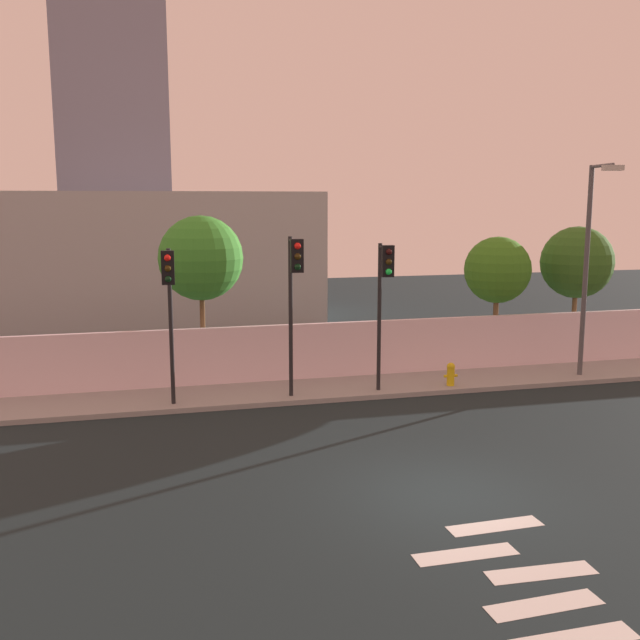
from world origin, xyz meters
TOP-DOWN VIEW (x-y plane):
  - ground_plane at (0.00, 0.00)m, footprint 80.00×80.00m
  - sidewalk at (0.00, 8.20)m, footprint 36.00×2.40m
  - perimeter_wall at (0.00, 9.49)m, footprint 36.00×0.18m
  - crosswalk_marking at (0.07, -3.67)m, footprint 3.52×4.75m
  - traffic_light_left at (-5.03, 7.03)m, footprint 0.35×1.19m
  - traffic_light_center at (1.11, 7.00)m, footprint 0.36×1.26m
  - traffic_light_right at (-1.62, 6.78)m, footprint 0.35×1.68m
  - street_lamp_curbside at (8.24, 7.53)m, footprint 0.74×1.78m
  - fire_hydrant at (3.52, 7.48)m, footprint 0.44×0.26m
  - roadside_tree_leftmost at (-3.86, 10.53)m, footprint 2.72×2.72m
  - roadside_tree_midleft at (6.62, 10.53)m, footprint 2.37×2.37m
  - roadside_tree_midright at (9.82, 10.53)m, footprint 2.63×2.63m
  - low_building_distant at (-4.51, 23.49)m, footprint 14.97×6.00m
  - tower_on_skyline at (-6.94, 35.49)m, footprint 6.67×5.00m

SIDE VIEW (x-z plane):
  - ground_plane at x=0.00m, z-range 0.00..0.00m
  - crosswalk_marking at x=0.07m, z-range 0.00..0.01m
  - sidewalk at x=0.00m, z-range 0.00..0.15m
  - fire_hydrant at x=3.52m, z-range 0.18..0.90m
  - perimeter_wall at x=0.00m, z-range 0.15..1.95m
  - low_building_distant at x=-4.51m, z-range 0.00..6.27m
  - traffic_light_left at x=-5.03m, z-range 1.17..5.59m
  - roadside_tree_midleft at x=6.62m, z-range 1.10..5.71m
  - traffic_light_center at x=1.11m, z-range 1.18..5.65m
  - traffic_light_right at x=-1.62m, z-range 1.24..5.95m
  - roadside_tree_midright at x=9.82m, z-range 1.14..6.08m
  - roadside_tree_leftmost at x=-3.86m, z-range 1.33..6.74m
  - street_lamp_curbside at x=8.24m, z-range 0.75..7.57m
  - tower_on_skyline at x=-6.94m, z-range 0.00..31.00m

